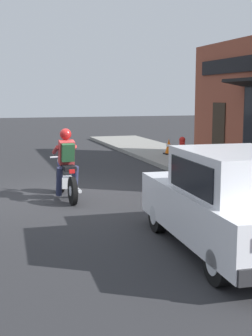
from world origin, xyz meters
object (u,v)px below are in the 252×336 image
(fire_hydrant, at_px, (182,150))
(traffic_cone, at_px, (169,147))
(motorcycle_with_rider, at_px, (66,170))
(car_hatchback, at_px, (230,202))

(fire_hydrant, relative_size, traffic_cone, 1.47)
(motorcycle_with_rider, bearing_deg, car_hatchback, -68.41)
(motorcycle_with_rider, bearing_deg, fire_hydrant, 38.53)
(car_hatchback, xyz_separation_m, fire_hydrant, (2.68, 7.92, -0.19))
(motorcycle_with_rider, xyz_separation_m, car_hatchback, (1.74, -4.40, 0.09))
(traffic_cone, bearing_deg, car_hatchback, -107.18)
(motorcycle_with_rider, relative_size, car_hatchback, 0.53)
(fire_hydrant, xyz_separation_m, traffic_cone, (0.51, 2.39, -0.14))
(fire_hydrant, height_order, traffic_cone, fire_hydrant)
(motorcycle_with_rider, xyz_separation_m, traffic_cone, (4.93, 5.91, -0.25))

